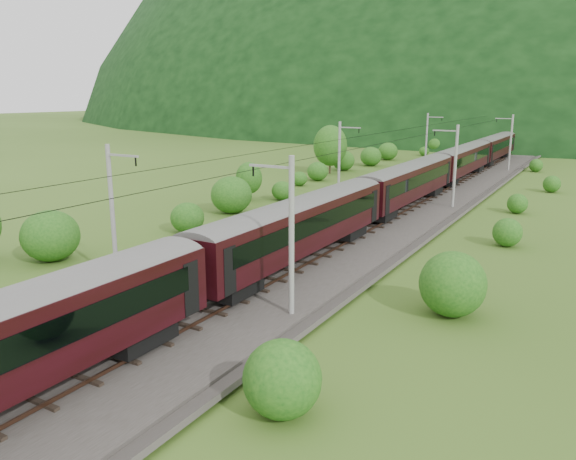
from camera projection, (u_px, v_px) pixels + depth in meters
The scene contains 15 objects.
ground at pixel (196, 297), 31.59m from camera, with size 600.00×600.00×0.00m, color #375219.
railbed at pixel (286, 252), 39.96m from camera, with size 14.00×220.00×0.30m, color #38332D.
track_left at pixel (257, 245), 41.08m from camera, with size 2.40×220.00×0.27m.
track_right at pixel (316, 254), 38.74m from camera, with size 2.40×220.00×0.27m.
catenary_left at pixel (340, 157), 60.41m from camera, with size 2.54×192.28×8.00m.
catenary_right at pixel (454, 164), 54.43m from camera, with size 2.54×192.28×8.00m.
overhead_wires at pixel (286, 155), 38.32m from camera, with size 4.83×198.00×0.03m.
mountain_main at pixel (569, 120), 250.06m from camera, with size 504.00×360.00×244.00m, color black.
mountain_ridge at pixel (356, 113), 342.26m from camera, with size 336.00×280.00×132.00m, color black.
train at pixel (407, 176), 54.12m from camera, with size 2.88×159.63×5.00m.
hazard_post_near at pixel (411, 182), 65.41m from camera, with size 0.18×0.18×1.65m, color red.
hazard_post_far at pixel (467, 164), 83.32m from camera, with size 0.14×0.14×1.33m, color red.
signal at pixel (364, 187), 59.34m from camera, with size 0.24×0.24×2.15m.
vegetation_left at pixel (165, 199), 49.23m from camera, with size 11.56×146.09×6.89m.
vegetation_right at pixel (347, 363), 21.03m from camera, with size 6.10×109.55×3.05m.
Camera 1 is at (19.46, -23.17, 11.13)m, focal length 35.00 mm.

